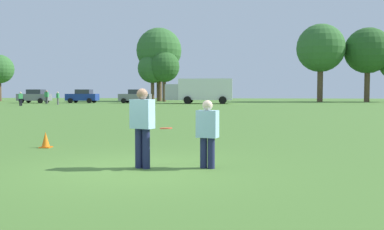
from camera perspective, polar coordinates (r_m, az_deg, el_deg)
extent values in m
plane|color=#47702D|center=(9.50, -7.79, -7.15)|extent=(163.59, 163.59, 0.00)
cylinder|color=#1E234C|center=(9.56, -7.09, -4.40)|extent=(0.17, 0.17, 0.88)
cylinder|color=#1E234C|center=(9.45, -6.13, -4.48)|extent=(0.17, 0.17, 0.88)
cube|color=#9EC6E5|center=(9.43, -6.64, 0.15)|extent=(0.56, 0.44, 0.64)
sphere|color=#8C664C|center=(9.42, -6.66, 2.79)|extent=(0.24, 0.24, 0.24)
cylinder|color=#1E234C|center=(9.44, 2.57, -5.09)|extent=(0.16, 0.16, 0.68)
cylinder|color=#1E234C|center=(9.50, 1.56, -5.04)|extent=(0.16, 0.16, 0.68)
cube|color=#9EC6E5|center=(9.40, 2.07, -1.20)|extent=(0.51, 0.38, 0.60)
sphere|color=beige|center=(9.37, 2.08, 1.29)|extent=(0.23, 0.23, 0.23)
cylinder|color=#E54C33|center=(9.31, -3.48, -1.77)|extent=(0.27, 0.27, 0.05)
cube|color=#D8590C|center=(13.58, -18.90, -4.08)|extent=(0.32, 0.32, 0.03)
cone|color=orange|center=(13.55, -18.92, -3.07)|extent=(0.24, 0.24, 0.45)
cube|color=slate|center=(61.19, -20.28, 2.24)|extent=(4.22, 1.84, 0.90)
cube|color=#2D333D|center=(61.07, -20.08, 2.92)|extent=(2.02, 1.66, 0.64)
cylinder|color=black|center=(60.89, -21.78, 1.78)|extent=(0.66, 0.23, 0.66)
cylinder|color=black|center=(62.67, -20.94, 1.83)|extent=(0.66, 0.23, 0.66)
cylinder|color=black|center=(59.74, -19.57, 1.80)|extent=(0.66, 0.23, 0.66)
cylinder|color=black|center=(61.55, -18.77, 1.85)|extent=(0.66, 0.23, 0.66)
cube|color=navy|center=(59.73, -14.41, 2.32)|extent=(4.22, 1.84, 0.90)
cube|color=#2D333D|center=(59.64, -14.19, 3.01)|extent=(2.02, 1.66, 0.64)
cylinder|color=black|center=(59.27, -15.92, 1.85)|extent=(0.66, 0.23, 0.66)
cylinder|color=black|center=(61.13, -15.23, 1.91)|extent=(0.66, 0.23, 0.66)
cylinder|color=black|center=(58.36, -13.54, 1.87)|extent=(0.66, 0.23, 0.66)
cylinder|color=black|center=(60.25, -12.91, 1.92)|extent=(0.66, 0.23, 0.66)
cube|color=slate|center=(57.67, -7.60, 2.36)|extent=(4.22, 1.84, 0.90)
cube|color=#2D333D|center=(57.60, -7.36, 3.08)|extent=(2.02, 1.66, 0.64)
cylinder|color=black|center=(57.02, -9.10, 1.89)|extent=(0.66, 0.23, 0.66)
cylinder|color=black|center=(58.96, -8.61, 1.94)|extent=(0.66, 0.23, 0.66)
cylinder|color=black|center=(56.41, -6.54, 1.89)|extent=(0.66, 0.23, 0.66)
cylinder|color=black|center=(58.37, -6.13, 1.94)|extent=(0.66, 0.23, 0.66)
cube|color=white|center=(54.87, 1.84, 3.44)|extent=(6.82, 2.57, 2.70)
cube|color=#B2B2B7|center=(55.31, -2.52, 3.07)|extent=(1.82, 2.32, 2.00)
cylinder|color=black|center=(53.72, -0.62, 2.00)|extent=(0.96, 0.29, 0.96)
cylinder|color=black|center=(56.44, -0.31, 2.07)|extent=(0.96, 0.29, 0.96)
cylinder|color=black|center=(53.41, 4.10, 1.99)|extent=(0.96, 0.29, 0.96)
cylinder|color=black|center=(56.15, 4.18, 2.05)|extent=(0.96, 0.29, 0.96)
cylinder|color=#4C4C51|center=(57.50, -18.72, 1.86)|extent=(0.16, 0.16, 0.86)
cylinder|color=#4C4C51|center=(57.60, -18.87, 1.86)|extent=(0.16, 0.16, 0.86)
cube|color=#338C4C|center=(57.54, -18.80, 2.59)|extent=(0.50, 0.34, 0.61)
sphere|color=#8C664C|center=(57.54, -18.81, 3.00)|extent=(0.23, 0.23, 0.23)
cylinder|color=#4C4C51|center=(53.24, -17.46, 1.74)|extent=(0.15, 0.15, 0.79)
cylinder|color=#4C4C51|center=(53.40, -17.41, 1.75)|extent=(0.15, 0.15, 0.79)
cube|color=#338C4C|center=(53.31, -17.45, 2.47)|extent=(0.27, 0.44, 0.56)
sphere|color=beige|center=(53.31, -17.46, 2.88)|extent=(0.21, 0.21, 0.21)
cylinder|color=black|center=(50.58, -21.95, 1.58)|extent=(0.15, 0.15, 0.78)
cylinder|color=black|center=(50.62, -21.77, 1.58)|extent=(0.15, 0.15, 0.78)
cube|color=#338C4C|center=(50.58, -21.88, 2.34)|extent=(0.48, 0.46, 0.55)
sphere|color=#D8AD8C|center=(50.58, -21.89, 2.76)|extent=(0.21, 0.21, 0.21)
cylinder|color=brown|center=(72.79, -24.25, 2.90)|extent=(0.52, 0.52, 3.11)
cylinder|color=brown|center=(65.72, -5.28, 3.18)|extent=(0.52, 0.52, 3.14)
sphere|color=#33662D|center=(65.80, -5.29, 6.21)|extent=(4.49, 4.49, 4.49)
cylinder|color=brown|center=(67.07, -4.39, 3.94)|extent=(0.82, 0.82, 4.90)
sphere|color=#33662D|center=(67.35, -4.41, 8.57)|extent=(7.01, 7.01, 7.01)
cylinder|color=brown|center=(64.91, -3.73, 3.25)|extent=(0.55, 0.55, 3.28)
sphere|color=#285623|center=(65.01, -3.74, 6.45)|extent=(4.69, 4.69, 4.69)
cylinder|color=brown|center=(65.86, 16.69, 3.83)|extent=(0.82, 0.82, 4.92)
sphere|color=#33662D|center=(66.14, 16.77, 8.55)|extent=(7.03, 7.03, 7.03)
cylinder|color=brown|center=(68.05, 22.28, 3.60)|extent=(0.78, 0.78, 4.68)
sphere|color=#285623|center=(68.30, 22.38, 7.95)|extent=(6.69, 6.69, 6.69)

